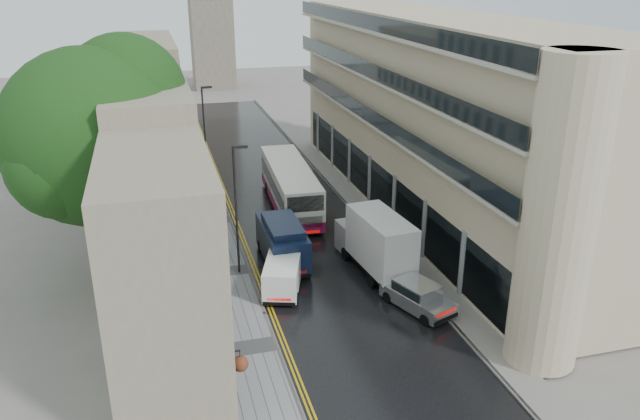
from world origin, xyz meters
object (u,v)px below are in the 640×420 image
white_van (264,286)px  navy_van (272,256)px  tree_far (112,125)px  lamp_post_far (205,135)px  tree_near (96,167)px  silver_hatchback (426,312)px  cream_bus (281,204)px  white_lorry (372,257)px  pedestrian (221,244)px  lamp_post_near (236,211)px

white_van → navy_van: navy_van is taller
tree_far → navy_van: bearing=-59.8°
tree_far → lamp_post_far: size_ratio=1.57×
tree_near → silver_hatchback: tree_near is taller
lamp_post_far → navy_van: bearing=-90.3°
tree_near → cream_bus: (11.32, 5.52, -5.28)m
white_lorry → white_van: (-6.19, -0.12, -0.94)m
cream_bus → tree_near: bearing=-151.1°
tree_far → pedestrian: (6.26, -12.06, -5.10)m
tree_near → cream_bus: size_ratio=1.15×
navy_van → lamp_post_near: size_ratio=0.73×
silver_hatchback → white_van: (-7.48, 4.45, 0.20)m
tree_far → lamp_post_near: bearing=-63.3°
cream_bus → white_lorry: bearing=-70.5°
white_lorry → lamp_post_near: lamp_post_near is taller
silver_hatchback → lamp_post_near: size_ratio=0.53×
navy_van → lamp_post_far: bearing=95.2°
white_lorry → navy_van: bearing=148.7°
white_lorry → pedestrian: size_ratio=3.62×
tree_near → tree_far: size_ratio=1.11×
white_lorry → lamp_post_near: (-7.02, 3.71, 2.06)m
tree_near → navy_van: (9.16, -2.24, -5.48)m
cream_bus → silver_hatchback: bearing=-70.8°
lamp_post_near → white_van: bearing=-71.1°
navy_van → lamp_post_far: 19.34m
white_lorry → pedestrian: white_lorry is taller
tree_near → navy_van: bearing=-13.7°
silver_hatchback → white_van: bearing=128.7°
tree_near → white_lorry: tree_near is taller
white_lorry → silver_hatchback: size_ratio=1.76×
tree_near → tree_far: tree_near is taller
pedestrian → lamp_post_far: 16.19m
tree_near → silver_hatchback: (15.68, -9.34, -6.15)m
navy_van → lamp_post_far: lamp_post_far is taller
cream_bus → lamp_post_far: 12.24m
tree_far → cream_bus: (11.02, -7.48, -4.56)m
white_lorry → white_van: white_lorry is taller
white_lorry → pedestrian: bearing=138.5°
white_van → lamp_post_far: 21.96m
tree_far → silver_hatchback: 27.67m
tree_far → lamp_post_near: tree_far is taller
tree_near → silver_hatchback: 19.26m
lamp_post_near → lamp_post_far: lamp_post_far is taller
cream_bus → silver_hatchback: size_ratio=2.92×
navy_van → silver_hatchback: bearing=-47.8°
white_van → navy_van: (0.96, 2.65, 0.47)m
tree_far → lamp_post_far: (7.03, 3.83, -2.14)m
tree_far → lamp_post_near: 15.90m
cream_bus → white_van: cream_bus is taller
white_lorry → lamp_post_far: (-7.06, 21.61, 2.15)m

